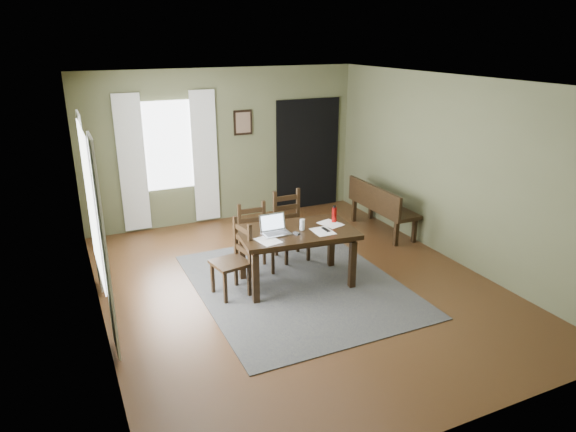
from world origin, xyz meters
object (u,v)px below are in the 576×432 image
chair_back_right (291,226)px  water_bottle (334,214)px  dining_table (296,237)px  chair_end (234,260)px  laptop (275,228)px  chair_back_left (255,239)px  bench (380,204)px

chair_back_right → water_bottle: 0.90m
dining_table → chair_back_right: 0.89m
chair_back_right → water_bottle: size_ratio=4.33×
dining_table → chair_back_right: (0.30, 0.81, -0.18)m
chair_end → laptop: size_ratio=2.77×
chair_back_left → chair_back_right: bearing=19.2°
laptop → water_bottle: 0.91m
chair_back_left → dining_table: bearing=-58.4°
chair_back_right → laptop: bearing=-127.5°
laptop → water_bottle: size_ratio=1.50×
chair_back_left → water_bottle: water_bottle is taller
chair_end → dining_table: bearing=75.7°
bench → laptop: size_ratio=4.19×
chair_back_left → laptop: laptop is taller
water_bottle → chair_end: bearing=179.9°
dining_table → chair_back_left: chair_back_left is taller
chair_end → laptop: (0.56, -0.04, 0.36)m
laptop → water_bottle: laptop is taller
water_bottle → chair_back_left: bearing=150.3°
dining_table → chair_back_right: chair_back_right is taller
dining_table → water_bottle: 0.64m
bench → laptop: laptop is taller
dining_table → laptop: laptop is taller
chair_back_left → chair_back_right: (0.65, 0.20, 0.02)m
chair_back_left → chair_back_right: size_ratio=0.95×
chair_back_right → laptop: size_ratio=2.88×
chair_end → laptop: 0.67m
chair_back_left → bench: bearing=14.1°
chair_back_right → bench: (1.84, 0.34, -0.00)m
chair_end → water_bottle: size_ratio=4.16×
dining_table → bench: bench is taller
dining_table → laptop: (-0.30, 0.03, 0.16)m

